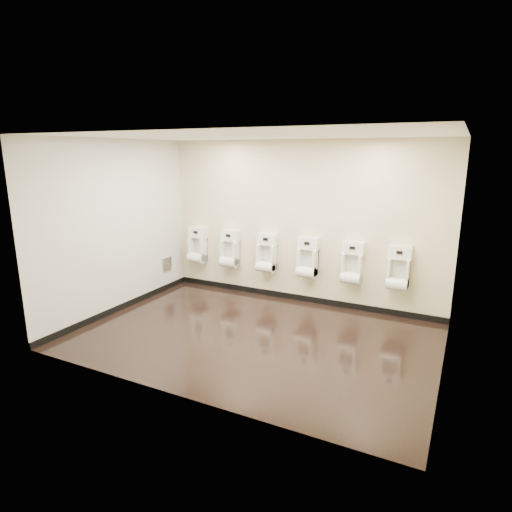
{
  "coord_description": "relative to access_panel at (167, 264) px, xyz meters",
  "views": [
    {
      "loc": [
        2.6,
        -5.1,
        2.6
      ],
      "look_at": [
        -0.24,
        0.55,
        1.05
      ],
      "focal_mm": 30.0,
      "sensor_mm": 36.0,
      "label": 1
    }
  ],
  "objects": [
    {
      "name": "ground",
      "position": [
        2.48,
        -1.2,
        -0.5
      ],
      "size": [
        5.0,
        3.5,
        0.0
      ],
      "primitive_type": "cube",
      "color": "black",
      "rests_on": "ground"
    },
    {
      "name": "access_panel",
      "position": [
        0.0,
        0.0,
        0.0
      ],
      "size": [
        0.04,
        0.25,
        0.25
      ],
      "color": "#9E9EA3",
      "rests_on": "left_wall"
    },
    {
      "name": "skirting_back",
      "position": [
        2.48,
        0.54,
        -0.45
      ],
      "size": [
        5.0,
        0.02,
        0.1
      ],
      "primitive_type": "cube",
      "color": "black",
      "rests_on": "ground"
    },
    {
      "name": "left_wall",
      "position": [
        -0.02,
        -1.2,
        0.9
      ],
      "size": [
        0.02,
        3.5,
        2.8
      ],
      "primitive_type": "cube",
      "color": "beige",
      "rests_on": "ground"
    },
    {
      "name": "ceiling",
      "position": [
        2.48,
        -1.2,
        2.3
      ],
      "size": [
        5.0,
        3.5,
        0.0
      ],
      "primitive_type": "cube",
      "color": "white"
    },
    {
      "name": "urinal_4",
      "position": [
        3.46,
        0.43,
        0.28
      ],
      "size": [
        0.36,
        0.27,
        0.68
      ],
      "color": "white",
      "rests_on": "back_wall"
    },
    {
      "name": "back_wall",
      "position": [
        2.48,
        0.55,
        0.9
      ],
      "size": [
        5.0,
        0.02,
        2.8
      ],
      "primitive_type": "cube",
      "color": "beige",
      "rests_on": "ground"
    },
    {
      "name": "urinal_0",
      "position": [
        0.43,
        0.43,
        0.28
      ],
      "size": [
        0.36,
        0.27,
        0.68
      ],
      "color": "white",
      "rests_on": "back_wall"
    },
    {
      "name": "tile_overlay_left",
      "position": [
        -0.01,
        -1.2,
        0.9
      ],
      "size": [
        0.01,
        3.5,
        2.8
      ],
      "primitive_type": "cube",
      "color": "silver",
      "rests_on": "ground"
    },
    {
      "name": "skirting_left",
      "position": [
        -0.01,
        -1.2,
        -0.45
      ],
      "size": [
        0.02,
        3.5,
        0.1
      ],
      "primitive_type": "cube",
      "color": "black",
      "rests_on": "ground"
    },
    {
      "name": "urinal_3",
      "position": [
        2.68,
        0.43,
        0.28
      ],
      "size": [
        0.36,
        0.27,
        0.68
      ],
      "color": "white",
      "rests_on": "back_wall"
    },
    {
      "name": "urinal_5",
      "position": [
        4.19,
        0.43,
        0.28
      ],
      "size": [
        0.36,
        0.27,
        0.68
      ],
      "color": "white",
      "rests_on": "back_wall"
    },
    {
      "name": "urinal_1",
      "position": [
        1.15,
        0.43,
        0.28
      ],
      "size": [
        0.36,
        0.27,
        0.68
      ],
      "color": "white",
      "rests_on": "back_wall"
    },
    {
      "name": "urinal_2",
      "position": [
        1.91,
        0.43,
        0.28
      ],
      "size": [
        0.36,
        0.27,
        0.68
      ],
      "color": "white",
      "rests_on": "back_wall"
    },
    {
      "name": "front_wall",
      "position": [
        2.48,
        -2.95,
        0.9
      ],
      "size": [
        5.0,
        0.02,
        2.8
      ],
      "primitive_type": "cube",
      "color": "beige",
      "rests_on": "ground"
    },
    {
      "name": "right_wall",
      "position": [
        4.98,
        -1.2,
        0.9
      ],
      "size": [
        0.02,
        3.5,
        2.8
      ],
      "primitive_type": "cube",
      "color": "beige",
      "rests_on": "ground"
    }
  ]
}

